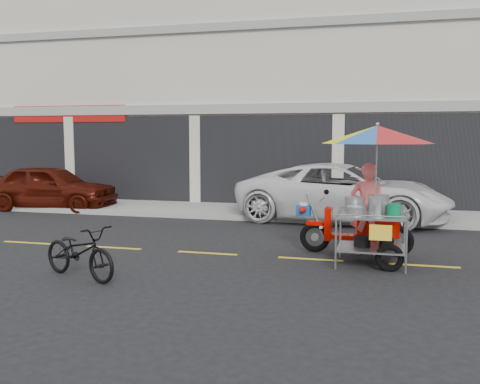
% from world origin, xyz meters
% --- Properties ---
extents(ground, '(90.00, 90.00, 0.00)m').
position_xyz_m(ground, '(0.00, 0.00, 0.00)').
color(ground, black).
extents(sidewalk, '(45.00, 3.00, 0.15)m').
position_xyz_m(sidewalk, '(0.00, 5.50, 0.07)').
color(sidewalk, gray).
rests_on(sidewalk, ground).
extents(shophouse_block, '(36.00, 8.11, 10.40)m').
position_xyz_m(shophouse_block, '(2.82, 10.59, 4.24)').
color(shophouse_block, beige).
rests_on(shophouse_block, ground).
extents(centerline, '(42.00, 0.10, 0.01)m').
position_xyz_m(centerline, '(0.00, 0.00, 0.00)').
color(centerline, gold).
rests_on(centerline, ground).
extents(maroon_sedan, '(4.17, 1.90, 1.39)m').
position_xyz_m(maroon_sedan, '(-8.62, 4.70, 0.69)').
color(maroon_sedan, '#3F0D05').
rests_on(maroon_sedan, ground).
extents(white_pickup, '(5.83, 3.25, 1.54)m').
position_xyz_m(white_pickup, '(0.29, 4.62, 0.77)').
color(white_pickup, silver).
rests_on(white_pickup, ground).
extents(near_bicycle, '(1.75, 1.15, 0.87)m').
position_xyz_m(near_bicycle, '(-3.42, -2.23, 0.43)').
color(near_bicycle, black).
rests_on(near_bicycle, ground).
extents(food_vendor_rig, '(2.48, 2.00, 2.51)m').
position_xyz_m(food_vendor_rig, '(1.06, 0.16, 1.58)').
color(food_vendor_rig, black).
rests_on(food_vendor_rig, ground).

